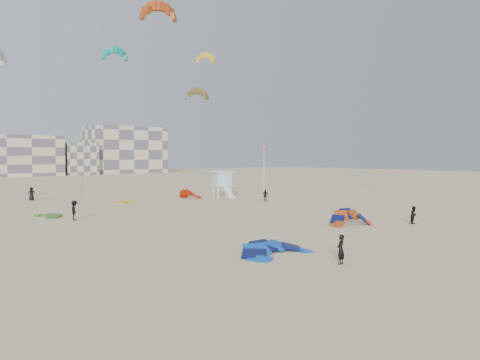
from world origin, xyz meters
TOP-DOWN VIEW (x-y plane):
  - ground at (0.00, 0.00)m, footprint 320.00×320.00m
  - kite_ground_blue at (-1.74, 1.22)m, footprint 5.25×5.50m
  - kite_ground_orange at (11.45, 5.71)m, footprint 4.75×4.79m
  - kite_ground_green at (-7.27, 28.17)m, footprint 3.58×3.40m
  - kite_ground_red_far at (14.62, 36.16)m, footprint 4.48×4.42m
  - kite_ground_yellow at (5.02, 36.42)m, footprint 4.15×4.23m
  - kitesurfer_main at (-0.83, -3.03)m, footprint 0.70×0.55m
  - kitesurfer_b at (16.50, 2.71)m, footprint 0.84×0.69m
  - kitesurfer_c at (-6.05, 24.26)m, footprint 1.12×1.38m
  - kitesurfer_d at (19.85, 26.06)m, footprint 0.85×1.02m
  - kitesurfer_e at (-3.70, 47.26)m, footprint 0.97×0.70m
  - kitesurfer_f at (31.25, 49.98)m, footprint 1.03×1.82m
  - kite_fly_orange at (6.43, 30.22)m, footprint 10.62×30.62m
  - kite_fly_olive at (16.16, 36.72)m, footprint 4.73×8.27m
  - kite_fly_yellow at (28.16, 51.74)m, footprint 4.96×5.65m
  - kite_fly_teal_b at (12.28, 55.51)m, footprint 6.94×5.06m
  - lifeguard_tower_near at (19.60, 35.19)m, footprint 3.28×5.53m
  - flagpole at (26.46, 33.66)m, footprint 0.62×0.10m
  - condo_mid at (10.00, 130.00)m, footprint 32.00×16.00m
  - condo_east at (50.00, 132.00)m, footprint 26.00×14.00m
  - condo_fill_right at (32.00, 128.00)m, footprint 10.00×10.00m

SIDE VIEW (x-z plane):
  - ground at x=0.00m, z-range 0.00..0.00m
  - kite_ground_blue at x=-1.74m, z-range -1.20..1.20m
  - kite_ground_orange at x=11.45m, z-range -1.88..1.88m
  - kite_ground_green at x=-7.27m, z-range -0.29..0.29m
  - kite_ground_red_far at x=14.62m, z-range -1.87..1.87m
  - kite_ground_yellow at x=5.02m, z-range -0.38..0.38m
  - kitesurfer_b at x=16.50m, z-range 0.00..1.59m
  - kitesurfer_d at x=19.85m, z-range 0.00..1.63m
  - kitesurfer_main at x=-0.83m, z-range 0.00..1.68m
  - kitesurfer_e at x=-3.70m, z-range 0.00..1.83m
  - kitesurfer_c at x=-6.05m, z-range 0.00..1.86m
  - kitesurfer_f at x=31.25m, z-range 0.00..1.87m
  - lifeguard_tower_near at x=19.60m, z-range -0.02..3.78m
  - flagpole at x=26.46m, z-range 0.20..7.80m
  - condo_fill_right at x=32.00m, z-range 0.00..10.00m
  - condo_mid at x=10.00m, z-range 0.00..12.00m
  - condo_east at x=50.00m, z-range 0.00..16.00m
  - kite_fly_olive at x=16.16m, z-range 7.19..22.35m
  - kite_fly_orange at x=6.43m, z-range 11.28..34.68m
  - kite_fly_teal_b at x=12.28m, z-range 11.34..34.74m
  - kite_fly_yellow at x=28.16m, z-range 11.78..35.74m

